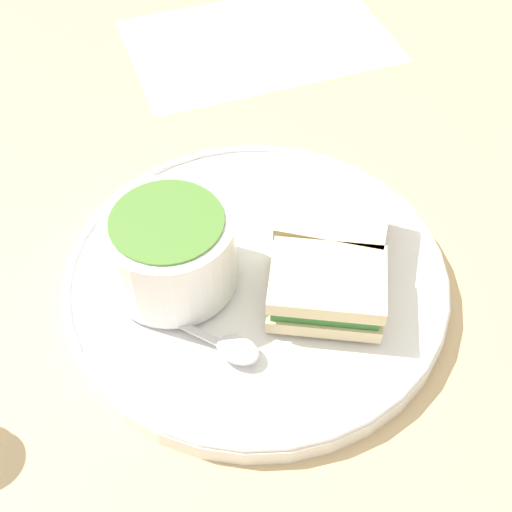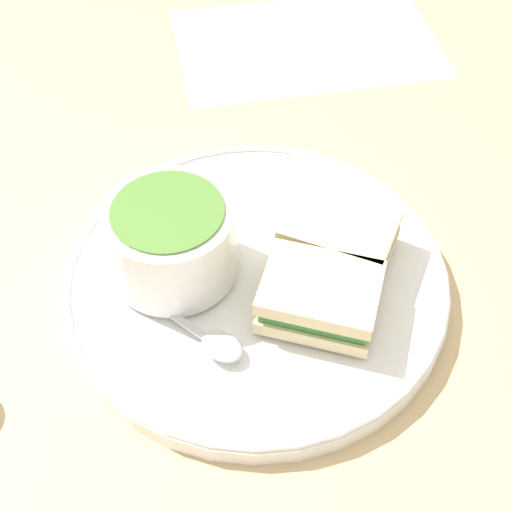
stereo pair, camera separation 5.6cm
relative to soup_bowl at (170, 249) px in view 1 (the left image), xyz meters
name	(u,v)px [view 1 (the left image)]	position (x,y,z in m)	size (l,w,h in m)	color
ground_plane	(256,287)	(-0.01, 0.07, -0.05)	(2.40, 2.40, 0.00)	#D1B27F
plate	(256,278)	(-0.01, 0.07, -0.04)	(0.31, 0.31, 0.02)	white
soup_bowl	(170,249)	(0.00, 0.00, 0.00)	(0.10, 0.10, 0.07)	white
spoon	(228,346)	(0.07, 0.05, -0.03)	(0.06, 0.11, 0.01)	silver
sandwich_half_near	(327,289)	(0.02, 0.12, -0.02)	(0.07, 0.09, 0.04)	beige
sandwich_half_far	(333,225)	(-0.05, 0.13, -0.02)	(0.08, 0.10, 0.04)	beige
menu_sheet	(259,41)	(-0.37, 0.05, -0.05)	(0.29, 0.35, 0.00)	white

